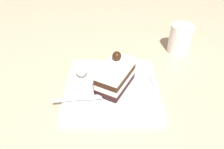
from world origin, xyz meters
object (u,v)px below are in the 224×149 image
at_px(whipped_cream_dollop, 81,69).
at_px(drink_glass_near, 180,40).
at_px(dessert_plate, 112,87).
at_px(cake_slice, 114,75).
at_px(fork, 78,99).

xyz_separation_m(whipped_cream_dollop, drink_glass_near, (-0.20, 0.29, -0.00)).
distance_m(dessert_plate, whipped_cream_dollop, 0.10).
bearing_deg(cake_slice, whipped_cream_dollop, -107.32).
bearing_deg(drink_glass_near, fork, -42.87).
relative_size(fork, drink_glass_near, 1.26).
xyz_separation_m(cake_slice, whipped_cream_dollop, (-0.03, -0.09, -0.01)).
distance_m(whipped_cream_dollop, drink_glass_near, 0.35).
distance_m(fork, drink_glass_near, 0.40).
bearing_deg(fork, cake_slice, 128.93).
relative_size(whipped_cream_dollop, drink_glass_near, 0.45).
distance_m(dessert_plate, drink_glass_near, 0.30).
distance_m(cake_slice, whipped_cream_dollop, 0.10).
bearing_deg(dessert_plate, drink_glass_near, 138.31).
bearing_deg(cake_slice, dessert_plate, -137.72).
bearing_deg(dessert_plate, whipped_cream_dollop, -104.66).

